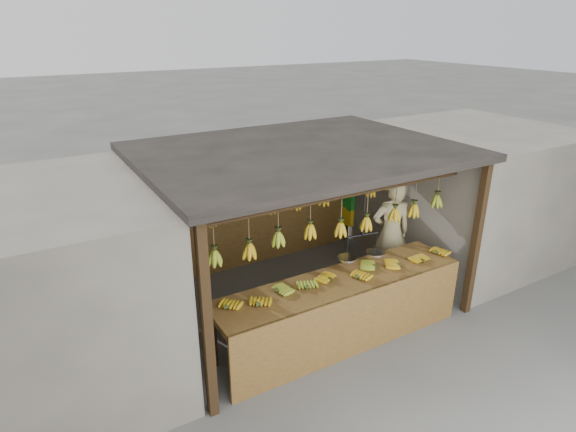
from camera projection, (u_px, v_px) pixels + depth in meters
ground at (298, 300)px, 7.42m from camera, size 80.00×80.00×0.00m
stall at (287, 172)px, 6.95m from camera, size 4.30×3.30×2.40m
neighbor_left at (20, 298)px, 5.30m from camera, size 3.00×3.00×2.30m
neighbor_right at (468, 192)px, 8.68m from camera, size 3.00×3.00×2.30m
counter at (346, 297)px, 6.15m from camera, size 3.50×0.79×0.96m
hanging_bananas at (298, 203)px, 6.81m from camera, size 3.65×2.23×0.39m
balance_scale at (361, 252)px, 6.35m from camera, size 0.67×0.31×0.90m
vendor at (391, 233)px, 7.65m from camera, size 0.74×0.60×1.75m
bag_bundles at (349, 193)px, 9.03m from camera, size 0.08×0.26×1.31m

